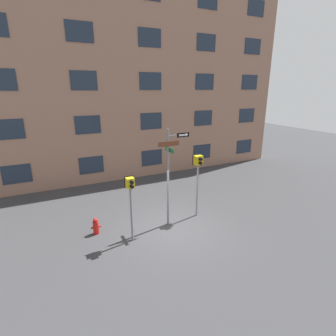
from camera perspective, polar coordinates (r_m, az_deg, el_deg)
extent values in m
plane|color=#38383A|center=(11.47, 0.92, -13.01)|extent=(60.00, 60.00, 0.00)
cube|color=#936B56|center=(16.76, -10.93, 18.11)|extent=(24.00, 0.60, 12.26)
cube|color=#1E2838|center=(16.52, -30.06, -1.17)|extent=(1.46, 0.03, 1.04)
cube|color=#1E2838|center=(16.64, -16.33, 0.62)|extent=(1.46, 0.03, 1.04)
cube|color=#1E2838|center=(17.70, -3.51, 2.25)|extent=(1.46, 0.03, 1.04)
cube|color=#1E2838|center=(19.52, 7.41, 3.56)|extent=(1.46, 0.03, 1.04)
cube|color=#1E2838|center=(21.94, 16.21, 4.52)|extent=(1.46, 0.03, 1.04)
cube|color=#1E2838|center=(16.02, -31.36, 7.19)|extent=(1.46, 0.03, 1.04)
cube|color=#1E2838|center=(16.15, -17.05, 8.99)|extent=(1.46, 0.03, 1.04)
cube|color=#1E2838|center=(17.23, -3.66, 10.16)|extent=(1.46, 0.03, 1.04)
cube|color=#1E2838|center=(19.10, 7.69, 10.73)|extent=(1.46, 0.03, 1.04)
cube|color=#1E2838|center=(21.57, 16.76, 10.89)|extent=(1.46, 0.03, 1.04)
cube|color=#1E2838|center=(15.89, -32.77, 15.89)|extent=(1.46, 0.03, 1.04)
cube|color=#1E2838|center=(16.02, -17.85, 17.69)|extent=(1.46, 0.03, 1.04)
cube|color=#1E2838|center=(17.11, -3.82, 18.34)|extent=(1.46, 0.03, 1.04)
cube|color=#1E2838|center=(18.99, 8.00, 18.10)|extent=(1.46, 0.03, 1.04)
cube|color=#1E2838|center=(21.47, 17.34, 17.39)|extent=(1.46, 0.03, 1.04)
cube|color=#1E2838|center=(16.26, -18.72, 26.32)|extent=(1.46, 0.03, 1.04)
cube|color=#1E2838|center=(17.34, -4.00, 26.47)|extent=(1.46, 0.03, 1.04)
cube|color=#1E2838|center=(19.20, 8.33, 25.43)|extent=(1.46, 0.03, 1.04)
cube|color=#1E2838|center=(21.65, 17.97, 23.87)|extent=(1.46, 0.03, 1.04)
cube|color=#1E2838|center=(19.71, 8.69, 32.49)|extent=(1.46, 0.03, 1.04)
cube|color=#1E2838|center=(22.10, 18.64, 30.16)|extent=(1.46, 0.03, 1.04)
cylinder|color=slate|center=(10.94, 0.00, -2.42)|extent=(0.09, 0.09, 4.20)
cube|color=slate|center=(10.62, 1.66, 7.09)|extent=(0.68, 0.05, 0.05)
cube|color=brown|center=(10.48, 0.14, 5.28)|extent=(0.93, 0.02, 0.20)
cube|color=#196B2D|center=(10.61, 0.29, 4.00)|extent=(0.02, 0.75, 0.18)
cube|color=black|center=(10.77, 3.31, 7.20)|extent=(0.56, 0.02, 0.18)
cube|color=white|center=(10.74, 3.16, 7.18)|extent=(0.32, 0.01, 0.07)
cone|color=white|center=(10.84, 4.09, 7.25)|extent=(0.10, 0.14, 0.14)
cylinder|color=slate|center=(10.24, -7.95, -10.05)|extent=(0.08, 0.08, 2.22)
cube|color=gold|center=(9.72, -8.27, -3.20)|extent=(0.29, 0.26, 0.38)
cube|color=black|center=(9.84, -8.52, -2.94)|extent=(0.35, 0.02, 0.44)
cylinder|color=black|center=(9.52, -7.93, -3.08)|extent=(0.13, 0.12, 0.13)
cylinder|color=black|center=(9.58, -7.89, -4.04)|extent=(0.13, 0.12, 0.13)
cylinder|color=#EA4C14|center=(9.57, -8.04, -2.98)|extent=(0.11, 0.01, 0.11)
cylinder|color=slate|center=(12.08, 6.36, -4.91)|extent=(0.08, 0.08, 2.49)
cube|color=gold|center=(11.62, 6.60, 1.72)|extent=(0.36, 0.26, 0.40)
cube|color=black|center=(11.73, 6.23, 1.89)|extent=(0.42, 0.02, 0.46)
cylinder|color=black|center=(11.44, 7.12, 1.93)|extent=(0.14, 0.12, 0.14)
cylinder|color=black|center=(11.49, 7.09, 1.06)|extent=(0.14, 0.12, 0.14)
cylinder|color=silver|center=(11.49, 6.97, 2.00)|extent=(0.11, 0.01, 0.11)
cylinder|color=red|center=(11.37, -15.41, -12.42)|extent=(0.23, 0.23, 0.54)
sphere|color=red|center=(11.21, -15.55, -10.93)|extent=(0.20, 0.20, 0.20)
cylinder|color=red|center=(11.33, -16.21, -12.43)|extent=(0.08, 0.08, 0.08)
cylinder|color=red|center=(11.38, -14.64, -12.17)|extent=(0.08, 0.08, 0.08)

